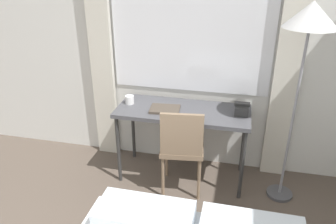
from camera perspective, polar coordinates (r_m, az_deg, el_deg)
The scene contains 7 objects.
wall_back_with_window at distance 3.35m, azimuth 0.61°, elevation 12.34°, with size 5.22×0.13×2.70m.
desk at distance 3.20m, azimuth 2.62°, elevation -0.62°, with size 1.29×0.54×0.77m.
desk_chair at distance 3.06m, azimuth 2.47°, elevation -5.74°, with size 0.45×0.45×0.90m.
standing_lamp at distance 2.82m, azimuth 23.41°, elevation 13.34°, with size 0.42×0.42×1.82m.
telephone at distance 3.14m, azimuth 12.69°, elevation 0.54°, with size 0.14×0.16×0.11m.
book at distance 3.15m, azimuth -0.54°, elevation 0.52°, with size 0.30×0.24×0.02m.
mug at distance 3.31m, azimuth -6.71°, elevation 2.15°, with size 0.09×0.09×0.08m.
Camera 1 is at (0.73, -0.35, 2.10)m, focal length 35.00 mm.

